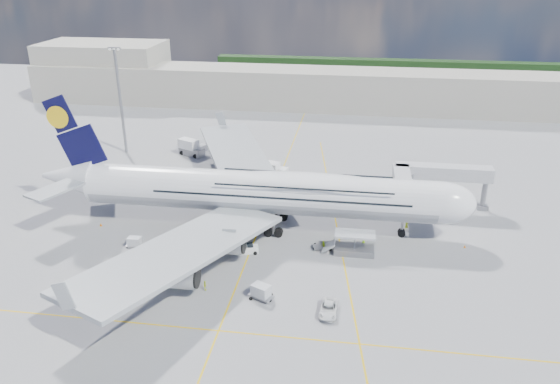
# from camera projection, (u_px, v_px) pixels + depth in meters

# --- Properties ---
(ground) EXTENTS (300.00, 300.00, 0.00)m
(ground) POSITION_uv_depth(u_px,v_px,m) (249.00, 254.00, 89.12)
(ground) COLOR gray
(ground) RESTS_ON ground
(taxi_line_main) EXTENTS (0.25, 220.00, 0.01)m
(taxi_line_main) POSITION_uv_depth(u_px,v_px,m) (249.00, 254.00, 89.12)
(taxi_line_main) COLOR #DEAE0B
(taxi_line_main) RESTS_ON ground
(taxi_line_cross) EXTENTS (120.00, 0.25, 0.01)m
(taxi_line_cross) POSITION_uv_depth(u_px,v_px,m) (219.00, 331.00, 70.98)
(taxi_line_cross) COLOR #DEAE0B
(taxi_line_cross) RESTS_ON ground
(taxi_line_diag) EXTENTS (14.16, 99.06, 0.01)m
(taxi_line_diag) POSITION_uv_depth(u_px,v_px,m) (338.00, 232.00, 96.32)
(taxi_line_diag) COLOR #DEAE0B
(taxi_line_diag) RESTS_ON ground
(airliner) EXTENTS (77.26, 79.15, 23.71)m
(airliner) POSITION_uv_depth(u_px,v_px,m) (261.00, 192.00, 95.41)
(airliner) COLOR white
(airliner) RESTS_ON ground
(jet_bridge) EXTENTS (18.80, 12.10, 8.50)m
(jet_bridge) POSITION_uv_depth(u_px,v_px,m) (427.00, 178.00, 101.40)
(jet_bridge) COLOR #B7B7BC
(jet_bridge) RESTS_ON ground
(cargo_loader) EXTENTS (8.53, 3.20, 3.67)m
(cargo_loader) POSITION_uv_depth(u_px,v_px,m) (353.00, 246.00, 89.00)
(cargo_loader) COLOR silver
(cargo_loader) RESTS_ON ground
(light_mast) EXTENTS (3.00, 0.70, 25.50)m
(light_mast) POSITION_uv_depth(u_px,v_px,m) (120.00, 100.00, 129.98)
(light_mast) COLOR gray
(light_mast) RESTS_ON ground
(terminal) EXTENTS (180.00, 16.00, 12.00)m
(terminal) POSITION_uv_depth(u_px,v_px,m) (307.00, 88.00, 172.88)
(terminal) COLOR #B2AD9E
(terminal) RESTS_ON ground
(hangar) EXTENTS (40.00, 22.00, 18.00)m
(hangar) POSITION_uv_depth(u_px,v_px,m) (104.00, 70.00, 185.54)
(hangar) COLOR #B2AD9E
(hangar) RESTS_ON ground
(tree_line) EXTENTS (160.00, 6.00, 8.00)m
(tree_line) POSITION_uv_depth(u_px,v_px,m) (423.00, 71.00, 209.16)
(tree_line) COLOR #193814
(tree_line) RESTS_ON ground
(dolly_row_a) EXTENTS (3.18, 2.01, 0.44)m
(dolly_row_a) POSITION_uv_depth(u_px,v_px,m) (97.00, 273.00, 83.13)
(dolly_row_a) COLOR gray
(dolly_row_a) RESTS_ON ground
(dolly_row_b) EXTENTS (3.05, 2.26, 0.40)m
(dolly_row_b) POSITION_uv_depth(u_px,v_px,m) (213.00, 244.00, 91.54)
(dolly_row_b) COLOR gray
(dolly_row_b) RESTS_ON ground
(dolly_row_c) EXTENTS (3.03, 2.41, 0.39)m
(dolly_row_c) POSITION_uv_depth(u_px,v_px,m) (236.00, 250.00, 89.72)
(dolly_row_c) COLOR gray
(dolly_row_c) RESTS_ON ground
(dolly_back) EXTENTS (2.88, 1.56, 1.81)m
(dolly_back) POSITION_uv_depth(u_px,v_px,m) (134.00, 242.00, 90.91)
(dolly_back) COLOR gray
(dolly_back) RESTS_ON ground
(dolly_nose_far) EXTENTS (3.88, 3.13, 2.17)m
(dolly_nose_far) POSITION_uv_depth(u_px,v_px,m) (261.00, 291.00, 77.23)
(dolly_nose_far) COLOR gray
(dolly_nose_far) RESTS_ON ground
(dolly_nose_near) EXTENTS (3.71, 2.81, 0.48)m
(dolly_nose_near) POSITION_uv_depth(u_px,v_px,m) (323.00, 246.00, 90.76)
(dolly_nose_near) COLOR gray
(dolly_nose_near) RESTS_ON ground
(baggage_tug) EXTENTS (2.93, 1.99, 1.68)m
(baggage_tug) POSITION_uv_depth(u_px,v_px,m) (250.00, 249.00, 89.18)
(baggage_tug) COLOR white
(baggage_tug) RESTS_ON ground
(catering_truck_inner) EXTENTS (7.22, 4.28, 4.03)m
(catering_truck_inner) POSITION_uv_depth(u_px,v_px,m) (271.00, 171.00, 117.94)
(catering_truck_inner) COLOR gray
(catering_truck_inner) RESTS_ON ground
(catering_truck_outer) EXTENTS (7.29, 5.04, 4.02)m
(catering_truck_outer) POSITION_uv_depth(u_px,v_px,m) (191.00, 148.00, 132.31)
(catering_truck_outer) COLOR gray
(catering_truck_outer) RESTS_ON ground
(service_van) EXTENTS (2.52, 5.12, 1.40)m
(service_van) POSITION_uv_depth(u_px,v_px,m) (328.00, 309.00, 74.16)
(service_van) COLOR white
(service_van) RESTS_ON ground
(crew_nose) EXTENTS (0.69, 0.50, 1.72)m
(crew_nose) POSITION_uv_depth(u_px,v_px,m) (407.00, 226.00, 96.61)
(crew_nose) COLOR #C7E117
(crew_nose) RESTS_ON ground
(crew_loader) EXTENTS (0.95, 0.98, 1.59)m
(crew_loader) POSITION_uv_depth(u_px,v_px,m) (323.00, 246.00, 90.12)
(crew_loader) COLOR #B4DB17
(crew_loader) RESTS_ON ground
(crew_wing) EXTENTS (0.59, 0.98, 1.56)m
(crew_wing) POSITION_uv_depth(u_px,v_px,m) (205.00, 286.00, 79.26)
(crew_wing) COLOR #CADE17
(crew_wing) RESTS_ON ground
(crew_van) EXTENTS (0.63, 0.89, 1.71)m
(crew_van) POSITION_uv_depth(u_px,v_px,m) (364.00, 240.00, 91.79)
(crew_van) COLOR #97E518
(crew_van) RESTS_ON ground
(crew_tug) EXTENTS (1.19, 0.93, 1.63)m
(crew_tug) POSITION_uv_depth(u_px,v_px,m) (183.00, 283.00, 79.91)
(crew_tug) COLOR #97EA18
(crew_tug) RESTS_ON ground
(cone_nose) EXTENTS (0.38, 0.38, 0.49)m
(cone_nose) POSITION_uv_depth(u_px,v_px,m) (465.00, 246.00, 91.05)
(cone_nose) COLOR orange
(cone_nose) RESTS_ON ground
(cone_wing_left_inner) EXTENTS (0.48, 0.48, 0.61)m
(cone_wing_left_inner) POSITION_uv_depth(u_px,v_px,m) (227.00, 180.00, 117.68)
(cone_wing_left_inner) COLOR orange
(cone_wing_left_inner) RESTS_ON ground
(cone_wing_left_outer) EXTENTS (0.47, 0.47, 0.60)m
(cone_wing_left_outer) POSITION_uv_depth(u_px,v_px,m) (215.00, 177.00, 119.02)
(cone_wing_left_outer) COLOR orange
(cone_wing_left_outer) RESTS_ON ground
(cone_wing_right_inner) EXTENTS (0.40, 0.40, 0.51)m
(cone_wing_right_inner) POSITION_uv_depth(u_px,v_px,m) (182.00, 244.00, 91.67)
(cone_wing_right_inner) COLOR orange
(cone_wing_right_inner) RESTS_ON ground
(cone_wing_right_outer) EXTENTS (0.40, 0.40, 0.51)m
(cone_wing_right_outer) POSITION_uv_depth(u_px,v_px,m) (131.00, 267.00, 84.91)
(cone_wing_right_outer) COLOR orange
(cone_wing_right_outer) RESTS_ON ground
(cone_tail) EXTENTS (0.43, 0.43, 0.55)m
(cone_tail) POSITION_uv_depth(u_px,v_px,m) (101.00, 225.00, 98.29)
(cone_tail) COLOR orange
(cone_tail) RESTS_ON ground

